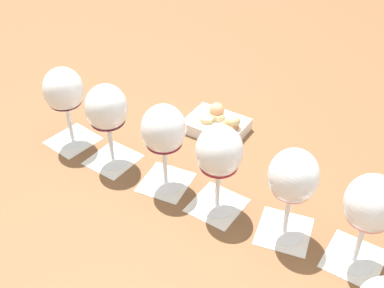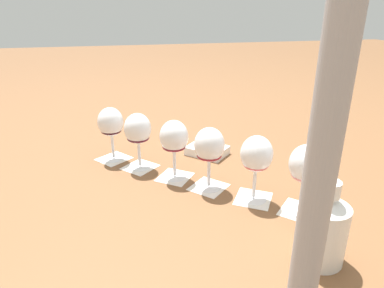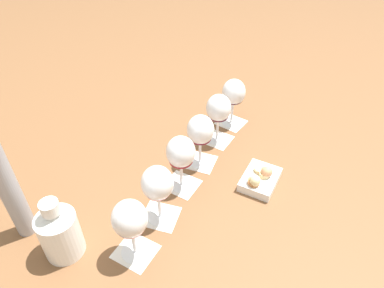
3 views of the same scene
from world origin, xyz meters
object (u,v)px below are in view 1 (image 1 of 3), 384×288
Objects in this scene: wine_glass_0 at (370,207)px; wine_glass_4 at (107,111)px; wine_glass_5 at (64,93)px; wine_glass_2 at (219,155)px; snack_dish at (218,124)px; wine_glass_1 at (293,180)px; wine_glass_3 at (164,133)px.

wine_glass_0 is 1.00× the size of wine_glass_4.
wine_glass_0 is 0.63m from wine_glass_5.
snack_dish is (-0.06, -0.23, -0.10)m from wine_glass_2.
wine_glass_0 is 1.00× the size of wine_glass_5.
wine_glass_4 is 0.12m from wine_glass_5.
wine_glass_2 is 0.26m from snack_dish.
wine_glass_3 is at bearing -43.85° from wine_glass_1.
wine_glass_1 is at bearing -42.88° from wine_glass_0.
wine_glass_2 is at bearing 134.07° from wine_glass_5.
wine_glass_0 is 0.12m from wine_glass_1.
wine_glass_1 is at bearing 96.24° from snack_dish.
wine_glass_5 is (0.18, -0.18, -0.00)m from wine_glass_3.
snack_dish is (0.13, -0.40, -0.10)m from wine_glass_0.
wine_glass_3 is (0.08, -0.08, -0.00)m from wine_glass_2.
wine_glass_3 is at bearing -46.01° from wine_glass_2.
wine_glass_3 and wine_glass_5 have the same top height.
wine_glass_2 and wine_glass_5 have the same top height.
snack_dish is (-0.24, -0.05, -0.10)m from wine_glass_4.
wine_glass_0 is at bearing 136.47° from wine_glass_3.
wine_glass_3 is at bearing 135.36° from wine_glass_4.
wine_glass_4 is (0.10, -0.09, -0.00)m from wine_glass_3.
wine_glass_4 is at bearing 132.67° from wine_glass_5.
snack_dish is (0.03, -0.32, -0.10)m from wine_glass_1.
wine_glass_0 is at bearing 135.52° from wine_glass_5.
wine_glass_3 is (0.27, -0.26, 0.00)m from wine_glass_0.
wine_glass_1 is at bearing 138.06° from wine_glass_2.
wine_glass_4 is at bearing -43.82° from wine_glass_0.
wine_glass_4 reaches higher than snack_dish.
wine_glass_3 is 0.13m from wine_glass_4.
wine_glass_0 is at bearing 136.18° from wine_glass_4.
wine_glass_3 is at bearing 134.10° from wine_glass_5.
wine_glass_0 is 0.43m from snack_dish.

